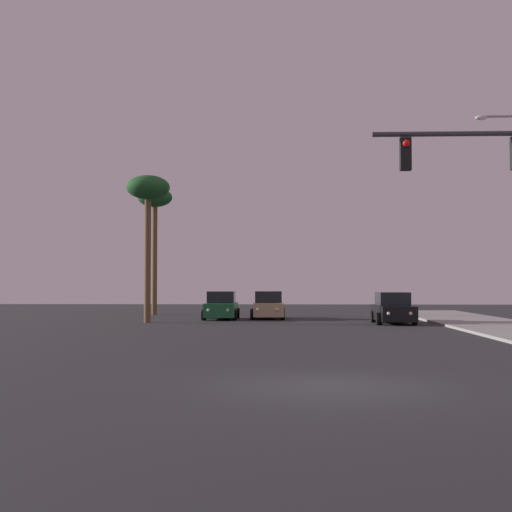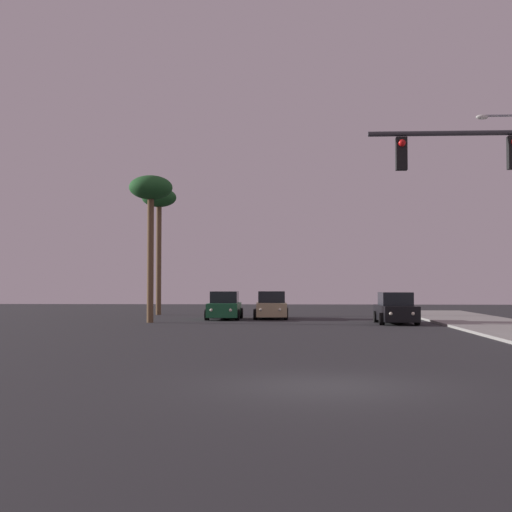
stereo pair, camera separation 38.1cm
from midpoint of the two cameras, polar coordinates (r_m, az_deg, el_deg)
name	(u,v)px [view 2 (the right image)]	position (r m, az deg, el deg)	size (l,w,h in m)	color
ground_plane	(325,386)	(15.03, 6.26, -10.32)	(120.00, 120.00, 0.00)	#28282B
car_black	(396,309)	(38.89, 11.39, -4.22)	(2.04, 4.33, 1.68)	black
car_tan	(271,306)	(43.73, 1.49, -4.04)	(2.04, 4.34, 1.68)	tan
car_green	(224,307)	(43.03, -2.29, -4.07)	(2.04, 4.32, 1.68)	#195933
palm_tree_mid	(151,195)	(39.91, -8.15, 4.85)	(2.40, 2.40, 8.12)	brown
palm_tree_far	(159,205)	(50.01, -7.55, 4.10)	(2.40, 2.40, 8.80)	brown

